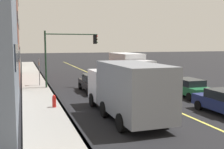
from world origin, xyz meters
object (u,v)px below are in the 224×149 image
(fire_hydrant, at_px, (54,102))
(car_black, at_px, (94,83))
(street_sign_post, at_px, (39,70))
(car_green, at_px, (188,87))
(traffic_light_mast, at_px, (67,48))
(truck_white, at_px, (129,66))
(truck_gray, at_px, (126,88))

(fire_hydrant, bearing_deg, car_black, -36.54)
(street_sign_post, xyz_separation_m, fire_hydrant, (-9.66, -0.30, -1.18))
(car_black, relative_size, fire_hydrant, 5.04)
(car_black, bearing_deg, car_green, -124.24)
(car_green, relative_size, traffic_light_mast, 0.86)
(car_green, xyz_separation_m, fire_hydrant, (-1.02, 10.53, -0.28))
(car_black, xyz_separation_m, car_green, (-4.42, -6.50, -0.01))
(truck_white, relative_size, street_sign_post, 2.98)
(car_black, relative_size, truck_white, 0.57)
(car_green, distance_m, truck_white, 10.93)
(car_black, distance_m, truck_gray, 8.67)
(car_black, height_order, truck_gray, truck_gray)
(truck_gray, bearing_deg, street_sign_post, 17.21)
(car_black, distance_m, car_green, 7.86)
(truck_white, bearing_deg, fire_hydrant, 140.20)
(car_black, height_order, truck_white, truck_white)
(car_black, bearing_deg, traffic_light_mast, 34.17)
(car_green, bearing_deg, car_black, 55.76)
(truck_white, xyz_separation_m, traffic_light_mast, (-3.75, 7.71, 2.09))
(car_black, xyz_separation_m, traffic_light_mast, (2.70, 1.83, 2.96))
(car_green, bearing_deg, street_sign_post, 51.42)
(car_green, distance_m, truck_gray, 8.09)
(car_black, bearing_deg, street_sign_post, 45.77)
(traffic_light_mast, height_order, street_sign_post, traffic_light_mast)
(fire_hydrant, bearing_deg, traffic_light_mast, -15.11)
(truck_white, distance_m, fire_hydrant, 15.53)
(truck_gray, xyz_separation_m, truck_white, (15.07, -6.24, -0.04))
(street_sign_post, relative_size, fire_hydrant, 2.97)
(truck_white, bearing_deg, traffic_light_mast, 115.96)
(car_black, height_order, traffic_light_mast, traffic_light_mast)
(traffic_light_mast, height_order, fire_hydrant, traffic_light_mast)
(street_sign_post, bearing_deg, truck_white, -77.66)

